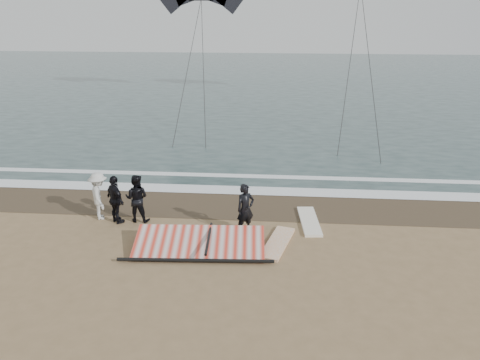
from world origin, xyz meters
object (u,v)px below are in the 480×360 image
Objects in this scene: sail_rig at (198,243)px; man_main at (245,209)px; board_white at (278,243)px; board_cream at (309,221)px.

man_main is at bearing 40.90° from sail_rig.
board_cream is (1.12, 1.69, 0.00)m from board_white.
board_white is 0.98× the size of board_cream.
sail_rig is (-3.64, -2.16, 0.15)m from board_cream.
sail_rig reaches higher than board_cream.
sail_rig is at bearing -154.09° from board_white.
sail_rig reaches higher than board_white.
sail_rig is at bearing -153.91° from board_cream.
sail_rig is (-2.52, -0.47, 0.15)m from board_white.
board_cream reaches higher than board_white.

